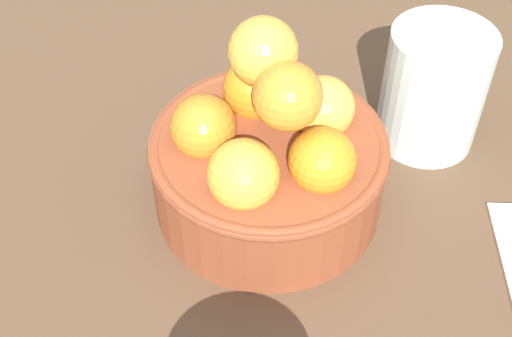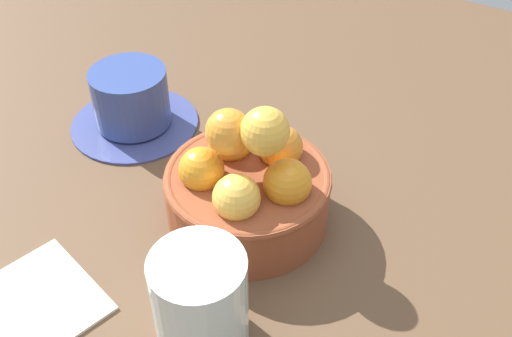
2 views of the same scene
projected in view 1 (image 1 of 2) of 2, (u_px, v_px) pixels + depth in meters
The scene contains 3 objects.
ground_plane at pixel (267, 215), 50.24cm from camera, with size 123.45×118.68×3.17cm, color brown.
terracotta_bowl at pixel (268, 156), 45.87cm from camera, with size 15.83×15.83×13.84cm.
water_glass at pixel (434, 88), 50.50cm from camera, with size 7.48×7.48×9.30cm, color silver.
Camera 1 is at (-31.48, 7.85, 36.93)cm, focal length 48.67 mm.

